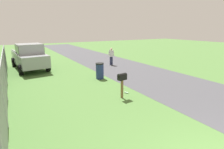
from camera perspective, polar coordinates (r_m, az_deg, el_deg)
road_asphalt at (r=11.36m, az=17.74°, el=-2.53°), size 60.00×5.27×0.01m
mailbox at (r=8.23m, az=3.32°, el=-1.35°), size 0.25×0.47×1.22m
pickup_truck at (r=15.70m, az=-25.32°, el=5.54°), size 5.55×2.56×2.09m
trash_bin at (r=11.58m, az=-3.99°, el=1.21°), size 0.54×0.54×1.06m
pedestrian at (r=15.87m, az=-0.25°, el=6.28°), size 0.32×0.49×1.56m
fence_section at (r=9.32m, az=-31.69°, el=-1.24°), size 16.21×0.07×1.92m
litter_can_near_hydrant at (r=9.78m, az=3.45°, el=-4.43°), size 0.12×0.14×0.07m
litter_bottle_midfield_b at (r=9.12m, az=4.70°, el=-5.89°), size 0.23×0.14×0.07m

